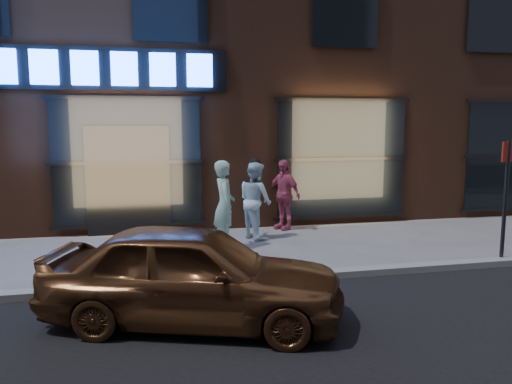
% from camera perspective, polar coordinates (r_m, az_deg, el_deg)
% --- Properties ---
extents(ground, '(90.00, 90.00, 0.00)m').
position_cam_1_polar(ground, '(7.75, -14.95, -11.02)').
color(ground, slate).
rests_on(ground, ground).
extents(curb, '(60.00, 0.25, 0.12)m').
position_cam_1_polar(curb, '(7.73, -14.96, -10.60)').
color(curb, gray).
rests_on(curb, ground).
extents(storefront_building, '(30.20, 8.28, 10.30)m').
position_cam_1_polar(storefront_building, '(15.54, -14.43, 17.68)').
color(storefront_building, '#54301E').
rests_on(storefront_building, ground).
extents(man_bowtie, '(0.43, 0.64, 1.75)m').
position_cam_1_polar(man_bowtie, '(9.81, -3.63, -1.46)').
color(man_bowtie, '#ACE2C4').
rests_on(man_bowtie, ground).
extents(man_cap, '(0.88, 0.98, 1.65)m').
position_cam_1_polar(man_cap, '(10.65, -0.08, -0.94)').
color(man_cap, white).
rests_on(man_cap, ground).
extents(passerby, '(0.84, 1.02, 1.63)m').
position_cam_1_polar(passerby, '(11.57, 3.16, -0.28)').
color(passerby, '#BF4E6D').
rests_on(passerby, ground).
extents(gold_sedan, '(3.98, 2.59, 1.26)m').
position_cam_1_polar(gold_sedan, '(6.29, -7.16, -9.30)').
color(gold_sedan, brown).
rests_on(gold_sedan, ground).
extents(sign_post, '(0.34, 0.13, 2.17)m').
position_cam_1_polar(sign_post, '(9.67, 26.67, 0.19)').
color(sign_post, '#262628').
rests_on(sign_post, ground).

